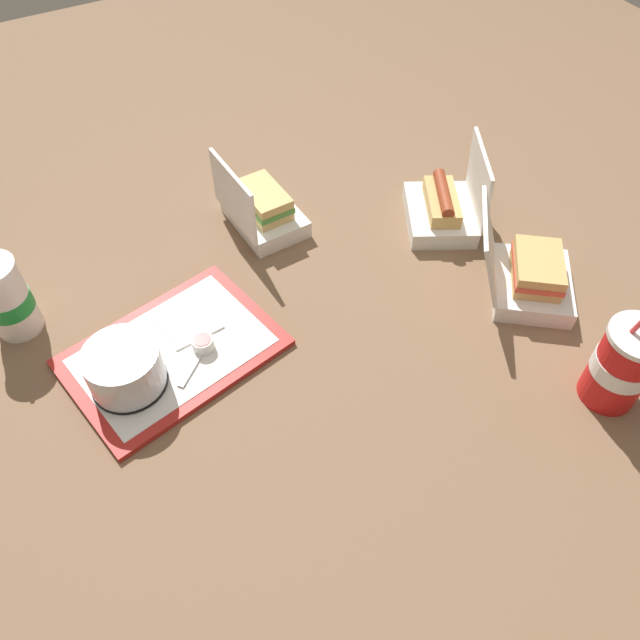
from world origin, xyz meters
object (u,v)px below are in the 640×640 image
at_px(clamshell_sandwich_front, 529,275).
at_px(plastic_fork, 194,362).
at_px(ketchup_cup, 203,343).
at_px(soda_cup_corner, 622,365).
at_px(soda_cup_front, 6,298).
at_px(food_tray, 173,352).
at_px(clamshell_sandwich_back, 261,209).
at_px(cake_container, 125,369).
at_px(clamshell_hotdog_center, 445,207).

bearing_deg(clamshell_sandwich_front, plastic_fork, -12.67).
bearing_deg(ketchup_cup, plastic_fork, 41.81).
distance_m(clamshell_sandwich_front, soda_cup_corner, 0.26).
xyz_separation_m(ketchup_cup, soda_cup_front, (0.28, -0.23, 0.05)).
height_order(food_tray, plastic_fork, plastic_fork).
height_order(ketchup_cup, clamshell_sandwich_front, clamshell_sandwich_front).
xyz_separation_m(clamshell_sandwich_front, clamshell_sandwich_back, (0.37, -0.43, -0.00)).
height_order(food_tray, soda_cup_front, soda_cup_front).
relative_size(food_tray, clamshell_sandwich_front, 1.55).
distance_m(cake_container, clamshell_hotdog_center, 0.75).
relative_size(cake_container, soda_cup_front, 0.60).
xyz_separation_m(clamshell_sandwich_front, clamshell_hotdog_center, (0.02, -0.25, -0.00)).
distance_m(food_tray, clamshell_sandwich_front, 0.70).
bearing_deg(ketchup_cup, clamshell_hotdog_center, -172.50).
bearing_deg(soda_cup_front, clamshell_sandwich_back, -176.10).
distance_m(cake_container, soda_cup_front, 0.28).
relative_size(plastic_fork, clamshell_sandwich_front, 0.41).
bearing_deg(plastic_fork, soda_cup_corner, 105.17).
height_order(ketchup_cup, soda_cup_corner, soda_cup_corner).
distance_m(food_tray, plastic_fork, 0.05).
bearing_deg(ketchup_cup, clamshell_sandwich_front, 164.59).
distance_m(clamshell_sandwich_front, clamshell_sandwich_back, 0.57).
relative_size(clamshell_sandwich_front, clamshell_sandwich_back, 1.42).
bearing_deg(soda_cup_corner, clamshell_hotdog_center, -92.47).
distance_m(cake_container, clamshell_sandwich_back, 0.48).
bearing_deg(soda_cup_corner, clamshell_sandwich_front, -98.51).
xyz_separation_m(cake_container, clamshell_hotdog_center, (-0.74, -0.09, -0.01)).
height_order(food_tray, clamshell_sandwich_back, clamshell_sandwich_back).
height_order(food_tray, clamshell_hotdog_center, clamshell_hotdog_center).
xyz_separation_m(clamshell_sandwich_back, soda_cup_corner, (-0.33, 0.69, 0.04)).
bearing_deg(clamshell_hotdog_center, ketchup_cup, 7.50).
bearing_deg(clamshell_sandwich_back, food_tray, 38.82).
bearing_deg(cake_container, soda_cup_corner, 149.78).
height_order(cake_container, clamshell_sandwich_back, clamshell_sandwich_back).
bearing_deg(clamshell_sandwich_back, clamshell_hotdog_center, 152.32).
distance_m(clamshell_sandwich_back, clamshell_hotdog_center, 0.40).
distance_m(plastic_fork, clamshell_sandwich_back, 0.40).
height_order(plastic_fork, soda_cup_front, soda_cup_front).
relative_size(plastic_fork, clamshell_hotdog_center, 0.48).
xyz_separation_m(cake_container, soda_cup_front, (0.14, -0.24, 0.03)).
relative_size(ketchup_cup, clamshell_sandwich_front, 0.15).
distance_m(ketchup_cup, soda_cup_front, 0.37).
bearing_deg(plastic_fork, ketchup_cup, -179.36).
distance_m(food_tray, cake_container, 0.11).
xyz_separation_m(clamshell_sandwich_back, clamshell_hotdog_center, (-0.35, 0.19, -0.00)).
bearing_deg(cake_container, clamshell_sandwich_back, -144.96).
bearing_deg(clamshell_hotdog_center, soda_cup_front, -9.59).
bearing_deg(clamshell_hotdog_center, soda_cup_corner, 87.53).
distance_m(plastic_fork, clamshell_sandwich_front, 0.66).
xyz_separation_m(cake_container, clamshell_sandwich_front, (-0.76, 0.16, -0.01)).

